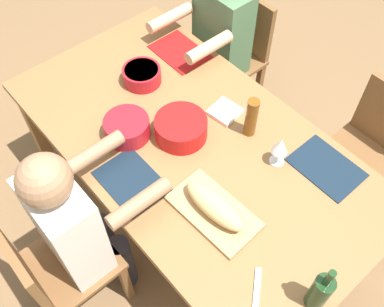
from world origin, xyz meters
The scene contains 20 objects.
ground_plane centered at (0.00, 0.00, 0.00)m, with size 8.00×8.00×0.00m, color brown.
dining_table centered at (0.00, 0.00, 0.67)m, with size 1.94×1.06×0.74m.
chair_near_left centered at (-0.53, -0.85, 0.48)m, with size 0.40×0.40×0.85m.
chair_far_center centered at (0.00, 0.85, 0.48)m, with size 0.40×0.40×0.85m.
diner_far_center centered at (0.00, 0.67, 0.70)m, with size 0.41×0.53×1.20m.
chair_near_right centered at (0.53, -0.85, 0.48)m, with size 0.40×0.40×0.85m.
diner_near_right centered at (0.53, -0.67, 0.70)m, with size 0.41×0.53×1.20m.
serving_bowl_fruit centered at (0.48, -0.06, 0.79)m, with size 0.21×0.21×0.09m.
serving_bowl_salad centered at (0.06, 0.02, 0.80)m, with size 0.26×0.26×0.11m.
serving_bowl_greens centered at (0.23, 0.21, 0.80)m, with size 0.22×0.22×0.10m.
cutting_board centered at (-0.37, 0.19, 0.75)m, with size 0.40×0.22×0.02m, color tan.
bread_loaf centered at (-0.37, 0.19, 0.81)m, with size 0.32×0.11×0.09m, color tan.
wine_bottle centered at (-0.90, 0.16, 0.85)m, with size 0.08×0.08×0.29m.
beer_bottle centered at (-0.15, -0.25, 0.85)m, with size 0.06×0.06×0.22m, color brown.
wine_glass centered at (-0.36, -0.22, 0.86)m, with size 0.08×0.08×0.17m.
placemat_near_left centered at (-0.53, -0.37, 0.74)m, with size 0.32×0.23×0.01m, color #142333.
placemat_far_center centered at (0.00, 0.37, 0.74)m, with size 0.32×0.23×0.01m, color #142333.
placemat_near_right centered at (0.53, -0.37, 0.74)m, with size 0.32×0.23×0.01m, color maroon.
carving_knife centered at (-0.74, 0.31, 0.74)m, with size 0.23×0.02×0.01m, color silver.
napkin_stack centered at (0.02, -0.24, 0.75)m, with size 0.14×0.14×0.02m, color white.
Camera 1 is at (-1.00, 0.87, 2.43)m, focal length 41.10 mm.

